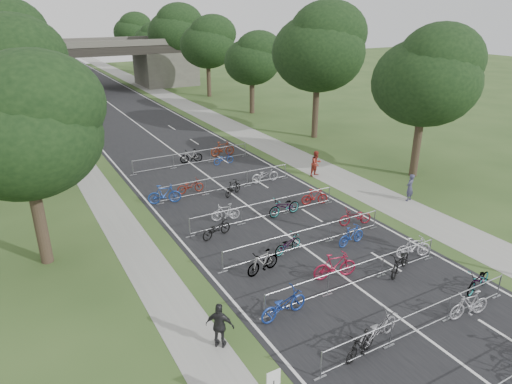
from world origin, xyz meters
TOP-DOWN VIEW (x-y plane):
  - road at (0.00, 50.00)m, footprint 11.00×140.00m
  - sidewalk_right at (8.00, 50.00)m, footprint 3.00×140.00m
  - sidewalk_left at (-7.50, 50.00)m, footprint 2.00×140.00m
  - lane_markings at (0.00, 50.00)m, footprint 0.12×140.00m
  - overpass_bridge at (0.00, 65.00)m, footprint 31.00×8.00m
  - tree_left_0 at (-11.39, 15.93)m, footprint 6.72×6.72m
  - tree_right_0 at (13.11, 15.93)m, footprint 7.17×7.17m
  - tree_left_1 at (-11.39, 27.93)m, footprint 7.56×7.56m
  - tree_right_1 at (13.11, 27.93)m, footprint 8.18×8.18m
  - tree_right_2 at (13.11, 39.93)m, footprint 6.16×6.16m
  - tree_right_3 at (13.11, 51.93)m, footprint 7.17×7.17m
  - tree_right_4 at (13.11, 63.93)m, footprint 8.18×8.18m
  - tree_right_5 at (13.11, 75.93)m, footprint 6.16×6.16m
  - tree_right_6 at (13.11, 87.93)m, footprint 7.17×7.17m
  - barrier_row_1 at (0.00, 3.60)m, footprint 9.70×0.08m
  - barrier_row_2 at (0.00, 7.20)m, footprint 9.70×0.08m
  - barrier_row_3 at (0.00, 11.00)m, footprint 9.70×0.08m
  - barrier_row_4 at (0.00, 15.00)m, footprint 9.70×0.08m
  - barrier_row_5 at (0.00, 20.00)m, footprint 9.70×0.08m
  - barrier_row_6 at (0.00, 26.00)m, footprint 9.70×0.08m
  - bike_4 at (-2.80, 3.74)m, footprint 1.71×0.86m
  - bike_5 at (-1.73, 4.04)m, footprint 2.24×1.14m
  - bike_6 at (2.37, 3.34)m, footprint 1.93×0.81m
  - bike_7 at (4.30, 4.32)m, footprint 2.00×1.05m
  - bike_8 at (-3.93, 6.92)m, footprint 2.22×0.97m
  - bike_9 at (-0.44, 8.11)m, footprint 2.16×1.01m
  - bike_10 at (2.45, 6.99)m, footprint 2.18×1.54m
  - bike_11 at (4.02, 7.69)m, footprint 1.88×1.03m
  - bike_12 at (-3.01, 10.09)m, footprint 1.88×0.85m
  - bike_13 at (-1.00, 11.09)m, footprint 1.83×0.98m
  - bike_14 at (2.24, 10.15)m, footprint 1.79×0.68m
  - bike_15 at (3.95, 11.81)m, footprint 2.01×1.10m
  - bike_16 at (-3.39, 14.30)m, footprint 1.96×1.12m
  - bike_17 at (-2.07, 15.90)m, footprint 1.73×0.84m
  - bike_18 at (1.21, 14.83)m, footprint 2.12×0.82m
  - bike_19 at (3.69, 15.26)m, footprint 1.76×0.96m
  - bike_20 at (-4.30, 19.92)m, footprint 2.11×1.10m
  - bike_21 at (-2.27, 20.77)m, footprint 1.83×0.74m
  - bike_22 at (-0.03, 19.02)m, footprint 1.71×1.24m
  - bike_23 at (2.99, 20.09)m, footprint 2.05×0.82m
  - bike_25 at (0.13, 26.55)m, footprint 1.83×0.73m
  - bike_26 at (2.17, 24.99)m, footprint 1.68×0.59m
  - bike_27 at (3.01, 26.94)m, footprint 2.07×0.77m
  - pedestrian_a at (9.20, 12.84)m, footprint 0.73×0.58m
  - pedestrian_b at (6.82, 19.38)m, footprint 1.02×0.86m
  - pedestrian_c at (-6.80, 6.60)m, footprint 1.07×1.02m

SIDE VIEW (x-z plane):
  - lane_markings at x=0.00m, z-range 0.00..0.00m
  - road at x=0.00m, z-range 0.00..0.01m
  - sidewalk_right at x=8.00m, z-range 0.00..0.01m
  - sidewalk_left at x=-7.50m, z-range 0.00..0.01m
  - bike_26 at x=2.17m, z-range 0.00..0.88m
  - bike_13 at x=-1.00m, z-range 0.00..0.92m
  - bike_21 at x=-2.27m, z-range 0.00..0.94m
  - bike_16 at x=-3.39m, z-range 0.00..0.98m
  - bike_4 at x=-2.80m, z-range 0.00..0.99m
  - bike_7 at x=4.30m, z-range 0.00..1.00m
  - bike_17 at x=-2.07m, z-range 0.00..1.00m
  - bike_15 at x=3.95m, z-range 0.00..1.00m
  - bike_22 at x=-0.03m, z-range 0.00..1.01m
  - bike_19 at x=3.69m, z-range 0.00..1.02m
  - bike_14 at x=2.24m, z-range 0.00..1.05m
  - bike_23 at x=2.99m, z-range 0.00..1.06m
  - bike_25 at x=0.13m, z-range 0.00..1.07m
  - bike_11 at x=4.02m, z-range 0.00..1.09m
  - bike_10 at x=2.45m, z-range 0.00..1.09m
  - barrier_row_1 at x=0.00m, z-range 0.00..1.10m
  - barrier_row_2 at x=0.00m, z-range 0.00..1.10m
  - barrier_row_3 at x=0.00m, z-range 0.00..1.10m
  - barrier_row_4 at x=0.00m, z-range 0.00..1.10m
  - barrier_row_5 at x=0.00m, z-range 0.00..1.10m
  - barrier_row_6 at x=0.00m, z-range 0.00..1.10m
  - bike_12 at x=-3.01m, z-range 0.00..1.09m
  - bike_18 at x=1.21m, z-range 0.00..1.10m
  - bike_5 at x=-1.73m, z-range 0.00..1.12m
  - bike_6 at x=2.37m, z-range 0.00..1.13m
  - bike_8 at x=-3.93m, z-range 0.00..1.13m
  - bike_27 at x=3.01m, z-range 0.00..1.22m
  - bike_20 at x=-4.30m, z-range 0.00..1.22m
  - bike_9 at x=-0.44m, z-range 0.00..1.25m
  - pedestrian_a at x=9.20m, z-range 0.00..1.75m
  - pedestrian_c at x=-6.80m, z-range 0.00..1.78m
  - pedestrian_b at x=6.82m, z-range 0.00..1.85m
  - overpass_bridge at x=0.00m, z-range 0.01..7.06m
  - tree_right_2 at x=13.11m, z-range 1.25..10.64m
  - tree_right_5 at x=13.11m, z-range 1.25..10.64m
  - tree_left_0 at x=-11.39m, z-range 1.36..11.61m
  - tree_right_0 at x=13.11m, z-range 1.46..12.39m
  - tree_right_3 at x=13.11m, z-range 1.46..12.39m
  - tree_right_6 at x=13.11m, z-range 1.46..12.39m
  - tree_left_1 at x=-11.39m, z-range 1.54..13.07m
  - tree_right_1 at x=13.11m, z-range 1.67..14.13m
  - tree_right_4 at x=13.11m, z-range 1.67..14.13m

